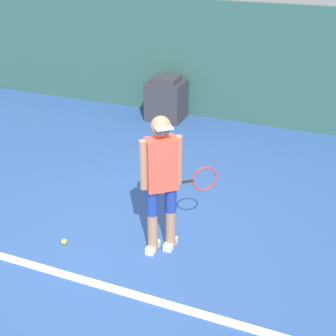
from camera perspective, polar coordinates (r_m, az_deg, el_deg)
ground_plane at (r=5.60m, az=-6.43°, el=-10.52°), size 24.00×24.00×0.00m
back_wall at (r=9.12m, az=7.41°, el=12.52°), size 24.00×0.10×2.25m
court_baseline at (r=5.25m, az=-9.15°, el=-13.64°), size 21.60×0.10×0.01m
tennis_player at (r=5.17m, az=-0.72°, el=-1.40°), size 0.72×0.63×1.68m
tennis_ball at (r=5.86m, az=-12.54°, el=-8.75°), size 0.07×0.07×0.07m
covered_chair at (r=9.29m, az=-0.21°, el=8.39°), size 0.70×0.63×0.86m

